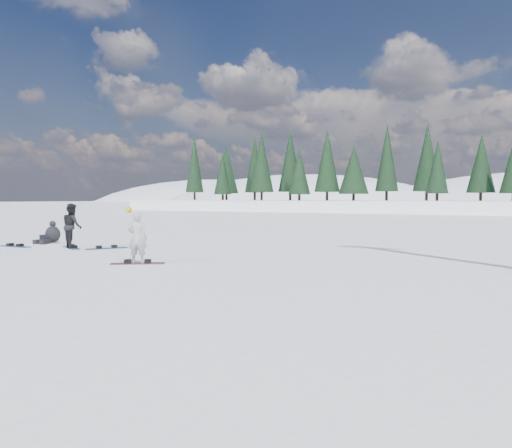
{
  "coord_description": "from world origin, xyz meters",
  "views": [
    {
      "loc": [
        12.07,
        -11.21,
        1.86
      ],
      "look_at": [
        4.85,
        1.44,
        1.1
      ],
      "focal_mm": 35.0,
      "sensor_mm": 36.0,
      "label": 1
    }
  ],
  "objects_px": {
    "snowboard_loose_c": "(15,246)",
    "snowboarder_woman": "(137,237)",
    "snowboard_loose_a": "(107,248)",
    "gear_bag": "(46,238)",
    "snowboarder_man": "(72,226)",
    "seated_rider": "(52,234)"
  },
  "relations": [
    {
      "from": "snowboarder_woman",
      "to": "gear_bag",
      "type": "height_order",
      "value": "snowboarder_woman"
    },
    {
      "from": "snowboarder_woman",
      "to": "gear_bag",
      "type": "relative_size",
      "value": 3.6
    },
    {
      "from": "snowboard_loose_c",
      "to": "snowboarder_woman",
      "type": "bearing_deg",
      "value": -12.43
    },
    {
      "from": "gear_bag",
      "to": "snowboarder_woman",
      "type": "bearing_deg",
      "value": -22.22
    },
    {
      "from": "snowboarder_man",
      "to": "snowboard_loose_c",
      "type": "height_order",
      "value": "snowboarder_man"
    },
    {
      "from": "snowboard_loose_a",
      "to": "snowboarder_man",
      "type": "bearing_deg",
      "value": 140.19
    },
    {
      "from": "gear_bag",
      "to": "snowboard_loose_a",
      "type": "bearing_deg",
      "value": -10.51
    },
    {
      "from": "snowboarder_man",
      "to": "seated_rider",
      "type": "xyz_separation_m",
      "value": [
        -2.48,
        1.04,
        -0.48
      ]
    },
    {
      "from": "seated_rider",
      "to": "snowboard_loose_c",
      "type": "distance_m",
      "value": 1.82
    },
    {
      "from": "snowboarder_man",
      "to": "snowboard_loose_c",
      "type": "distance_m",
      "value": 2.57
    },
    {
      "from": "snowboarder_man",
      "to": "snowboard_loose_a",
      "type": "bearing_deg",
      "value": -132.74
    },
    {
      "from": "seated_rider",
      "to": "snowboard_loose_c",
      "type": "height_order",
      "value": "seated_rider"
    },
    {
      "from": "snowboard_loose_a",
      "to": "snowboard_loose_c",
      "type": "height_order",
      "value": "same"
    },
    {
      "from": "snowboard_loose_c",
      "to": "seated_rider",
      "type": "bearing_deg",
      "value": 93.44
    },
    {
      "from": "snowboarder_woman",
      "to": "snowboard_loose_a",
      "type": "bearing_deg",
      "value": -58.98
    },
    {
      "from": "snowboard_loose_a",
      "to": "seated_rider",
      "type": "bearing_deg",
      "value": 111.01
    },
    {
      "from": "snowboarder_woman",
      "to": "snowboard_loose_c",
      "type": "distance_m",
      "value": 7.7
    },
    {
      "from": "snowboarder_man",
      "to": "snowboard_loose_a",
      "type": "distance_m",
      "value": 1.57
    },
    {
      "from": "snowboard_loose_a",
      "to": "gear_bag",
      "type": "bearing_deg",
      "value": 109.09
    },
    {
      "from": "snowboard_loose_a",
      "to": "snowboard_loose_c",
      "type": "bearing_deg",
      "value": 138.34
    },
    {
      "from": "snowboard_loose_c",
      "to": "gear_bag",
      "type": "bearing_deg",
      "value": 111.12
    },
    {
      "from": "gear_bag",
      "to": "snowboard_loose_a",
      "type": "height_order",
      "value": "gear_bag"
    }
  ]
}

